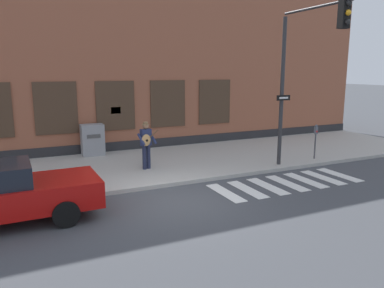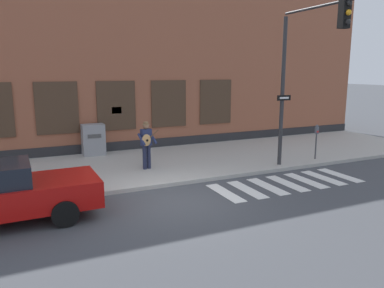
% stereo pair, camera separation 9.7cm
% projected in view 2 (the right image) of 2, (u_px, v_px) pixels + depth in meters
% --- Properties ---
extents(ground_plane, '(160.00, 160.00, 0.00)m').
position_uv_depth(ground_plane, '(175.00, 201.00, 10.95)').
color(ground_plane, '#424449').
extents(sidewalk, '(28.00, 5.70, 0.14)m').
position_uv_depth(sidewalk, '(136.00, 166.00, 14.64)').
color(sidewalk, '#ADAAA3').
rests_on(sidewalk, ground).
extents(building_backdrop, '(28.00, 4.06, 7.97)m').
position_uv_depth(building_backdrop, '(105.00, 65.00, 18.20)').
color(building_backdrop, '#99563D').
rests_on(building_backdrop, ground).
extents(crosswalk, '(5.20, 1.90, 0.01)m').
position_uv_depth(crosswalk, '(287.00, 183.00, 12.61)').
color(crosswalk, silver).
rests_on(crosswalk, ground).
extents(red_car, '(4.64, 2.06, 1.53)m').
position_uv_depth(red_car, '(0.00, 194.00, 9.20)').
color(red_car, '#B20F0C').
rests_on(red_car, ground).
extents(busker, '(0.75, 0.59, 1.77)m').
position_uv_depth(busker, '(146.00, 142.00, 13.77)').
color(busker, '#1E233D').
rests_on(busker, sidewalk).
extents(traffic_light, '(0.60, 3.22, 5.72)m').
position_uv_depth(traffic_light, '(304.00, 61.00, 12.86)').
color(traffic_light, '#2D2D30').
rests_on(traffic_light, sidewalk).
extents(parking_meter, '(0.13, 0.11, 1.44)m').
position_uv_depth(parking_meter, '(316.00, 137.00, 15.35)').
color(parking_meter, '#47474C').
rests_on(parking_meter, sidewalk).
extents(utility_box, '(0.94, 0.65, 1.34)m').
position_uv_depth(utility_box, '(93.00, 140.00, 16.16)').
color(utility_box, gray).
rests_on(utility_box, sidewalk).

